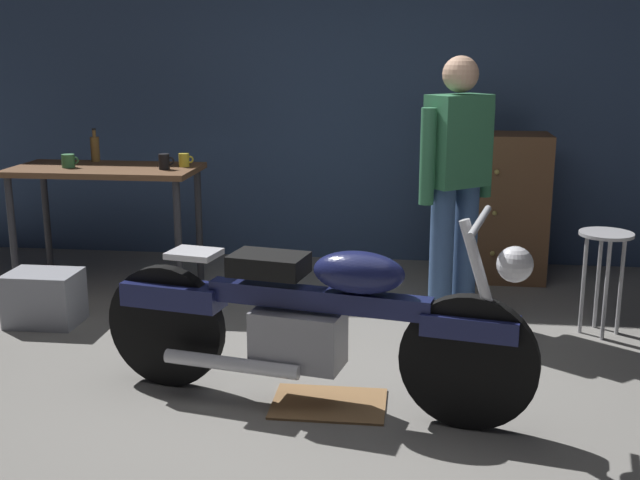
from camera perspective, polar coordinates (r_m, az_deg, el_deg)
name	(u,v)px	position (r m, az deg, el deg)	size (l,w,h in m)	color
ground_plane	(300,398)	(4.09, -1.42, -11.21)	(12.00, 12.00, 0.00)	gray
back_wall	(350,68)	(6.50, 2.16, 12.17)	(8.00, 0.12, 3.10)	#384C70
workbench	(106,183)	(5.82, -15.07, 3.98)	(1.30, 0.64, 0.90)	brown
motorcycle	(311,318)	(3.85, -0.63, -5.63)	(2.16, 0.73, 1.00)	black
person_standing	(456,179)	(5.01, 9.73, 4.34)	(0.46, 0.41, 1.67)	#385584
shop_stool	(605,255)	(5.10, 19.69, -1.03)	(0.32, 0.32, 0.64)	#B2B2B7
wooden_dresser	(492,207)	(6.11, 12.19, 2.32)	(0.80, 0.47, 1.10)	brown
drip_tray	(329,404)	(4.02, 0.64, -11.62)	(0.56, 0.40, 0.01)	olive
storage_bin	(44,298)	(5.36, -19.12, -3.94)	(0.44, 0.32, 0.34)	gray
mug_yellow_tall	(184,160)	(5.69, -9.68, 5.67)	(0.11, 0.07, 0.09)	yellow
mug_green_speckled	(68,161)	(5.84, -17.55, 5.42)	(0.12, 0.09, 0.09)	#3D7F4C
mug_black_matte	(164,162)	(5.59, -11.06, 5.53)	(0.11, 0.07, 0.11)	black
bottle	(95,148)	(6.08, -15.80, 6.33)	(0.06, 0.06, 0.24)	olive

